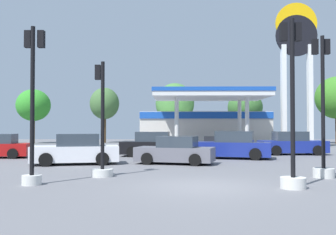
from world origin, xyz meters
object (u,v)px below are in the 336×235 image
object	(u,v)px
station_pole_sign	(297,57)
car_1	(232,146)
tree_1	(105,104)
car_6	(175,151)
traffic_signal_0	(323,131)
traffic_signal_3	(292,132)
tree_2	(175,104)
car_4	(76,150)
tree_3	(245,107)
traffic_signal_1	(33,120)
car_5	(292,144)
car_2	(155,145)
tree_0	(33,105)
traffic_signal_2	(102,146)

from	to	relation	value
station_pole_sign	car_1	size ratio (longest dim) A/B	2.63
car_1	tree_1	distance (m)	24.96
car_6	traffic_signal_0	bearing A→B (deg)	-42.99
traffic_signal_3	tree_2	size ratio (longest dim) A/B	0.78
car_4	tree_1	size ratio (longest dim) A/B	0.71
tree_1	station_pole_sign	bearing A→B (deg)	-30.13
car_6	tree_2	world-z (taller)	tree_2
traffic_signal_3	tree_3	world-z (taller)	tree_3
traffic_signal_0	traffic_signal_1	world-z (taller)	traffic_signal_0
car_5	car_6	distance (m)	10.30
traffic_signal_0	tree_2	xyz separation A→B (m)	(-5.49, 28.07, 2.71)
car_2	traffic_signal_3	distance (m)	13.61
car_2	tree_3	bearing A→B (deg)	65.00
tree_1	tree_2	size ratio (longest dim) A/B	0.96
car_4	tree_1	world-z (taller)	tree_1
car_5	tree_2	size ratio (longest dim) A/B	0.66
car_5	tree_3	xyz separation A→B (m)	(0.34, 18.93, 3.44)
tree_0	tree_3	xyz separation A→B (m)	(24.18, 2.25, -0.13)
car_2	station_pole_sign	bearing A→B (deg)	37.20
traffic_signal_0	tree_2	bearing A→B (deg)	101.06
car_4	traffic_signal_2	xyz separation A→B (m)	(2.22, -4.72, 0.48)
car_2	traffic_signal_1	xyz separation A→B (m)	(-3.39, -12.08, 1.41)
car_1	traffic_signal_1	distance (m)	13.24
car_4	tree_3	xyz separation A→B (m)	(13.28, 25.79, 3.45)
car_6	car_4	bearing A→B (deg)	-176.95
car_4	traffic_signal_1	size ratio (longest dim) A/B	0.88
tree_0	traffic_signal_1	bearing A→B (deg)	-69.67
traffic_signal_3	tree_2	world-z (taller)	tree_2
tree_3	tree_0	bearing A→B (deg)	-174.67
traffic_signal_3	tree_1	world-z (taller)	tree_1
car_1	traffic_signal_1	world-z (taller)	traffic_signal_1
car_4	car_5	bearing A→B (deg)	27.93
car_4	tree_1	distance (m)	25.85
car_2	car_4	distance (m)	6.47
tree_0	tree_3	distance (m)	24.29
traffic_signal_0	tree_2	size ratio (longest dim) A/B	0.79
traffic_signal_2	tree_2	bearing A→B (deg)	84.25
car_6	traffic_signal_1	distance (m)	8.59
car_6	tree_2	bearing A→B (deg)	89.97
station_pole_sign	car_5	world-z (taller)	station_pole_sign
traffic_signal_1	traffic_signal_3	bearing A→B (deg)	-4.04
car_5	traffic_signal_1	world-z (taller)	traffic_signal_1
car_4	traffic_signal_2	size ratio (longest dim) A/B	1.04
car_1	tree_0	bearing A→B (deg)	134.11
traffic_signal_0	traffic_signal_1	distance (m)	10.38
tree_0	tree_3	bearing A→B (deg)	5.33
traffic_signal_0	tree_3	xyz separation A→B (m)	(2.76, 30.65, 2.43)
station_pole_sign	traffic_signal_2	distance (m)	24.37
tree_0	tree_1	distance (m)	7.92
tree_1	traffic_signal_0	bearing A→B (deg)	-65.58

